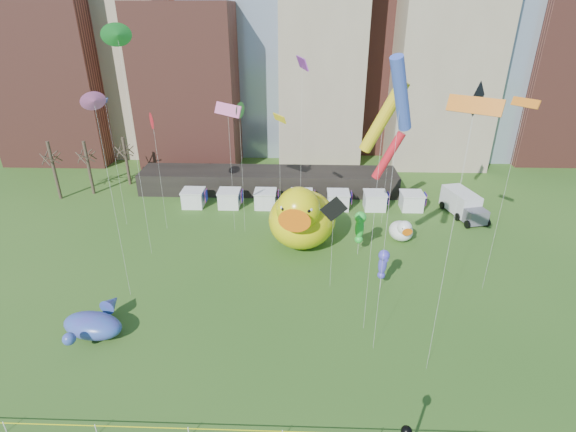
{
  "coord_description": "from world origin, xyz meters",
  "views": [
    {
      "loc": [
        0.99,
        -18.7,
        24.82
      ],
      "look_at": [
        0.08,
        8.09,
        12.0
      ],
      "focal_mm": 27.0,
      "sensor_mm": 36.0,
      "label": 1
    }
  ],
  "objects_px": {
    "seahorse_purple": "(383,262)",
    "whale_inflatable": "(94,324)",
    "seahorse_green": "(360,225)",
    "big_duck": "(301,217)",
    "box_truck": "(463,204)",
    "small_duck": "(402,230)"
  },
  "relations": [
    {
      "from": "big_duck",
      "to": "whale_inflatable",
      "type": "relative_size",
      "value": 1.63
    },
    {
      "from": "big_duck",
      "to": "seahorse_purple",
      "type": "bearing_deg",
      "value": -38.86
    },
    {
      "from": "seahorse_green",
      "to": "seahorse_purple",
      "type": "bearing_deg",
      "value": -72.47
    },
    {
      "from": "whale_inflatable",
      "to": "box_truck",
      "type": "bearing_deg",
      "value": 44.7
    },
    {
      "from": "big_duck",
      "to": "seahorse_purple",
      "type": "xyz_separation_m",
      "value": [
        7.82,
        -8.48,
        -0.57
      ]
    },
    {
      "from": "small_duck",
      "to": "seahorse_purple",
      "type": "height_order",
      "value": "seahorse_purple"
    },
    {
      "from": "seahorse_green",
      "to": "seahorse_purple",
      "type": "xyz_separation_m",
      "value": [
        1.46,
        -6.66,
        -0.58
      ]
    },
    {
      "from": "seahorse_purple",
      "to": "whale_inflatable",
      "type": "distance_m",
      "value": 26.19
    },
    {
      "from": "seahorse_green",
      "to": "box_truck",
      "type": "relative_size",
      "value": 0.67
    },
    {
      "from": "seahorse_green",
      "to": "big_duck",
      "type": "bearing_deg",
      "value": 169.25
    },
    {
      "from": "big_duck",
      "to": "whale_inflatable",
      "type": "height_order",
      "value": "big_duck"
    },
    {
      "from": "seahorse_purple",
      "to": "big_duck",
      "type": "bearing_deg",
      "value": 126.76
    },
    {
      "from": "whale_inflatable",
      "to": "box_truck",
      "type": "distance_m",
      "value": 45.83
    },
    {
      "from": "big_duck",
      "to": "box_truck",
      "type": "height_order",
      "value": "big_duck"
    },
    {
      "from": "whale_inflatable",
      "to": "box_truck",
      "type": "xyz_separation_m",
      "value": [
        38.55,
        24.77,
        0.56
      ]
    },
    {
      "from": "seahorse_purple",
      "to": "box_truck",
      "type": "height_order",
      "value": "seahorse_purple"
    },
    {
      "from": "small_duck",
      "to": "seahorse_purple",
      "type": "relative_size",
      "value": 0.89
    },
    {
      "from": "seahorse_green",
      "to": "box_truck",
      "type": "distance_m",
      "value": 18.57
    },
    {
      "from": "seahorse_green",
      "to": "seahorse_purple",
      "type": "relative_size",
      "value": 1.19
    },
    {
      "from": "big_duck",
      "to": "small_duck",
      "type": "relative_size",
      "value": 2.79
    },
    {
      "from": "seahorse_purple",
      "to": "whale_inflatable",
      "type": "height_order",
      "value": "seahorse_purple"
    },
    {
      "from": "small_duck",
      "to": "box_truck",
      "type": "relative_size",
      "value": 0.5
    }
  ]
}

